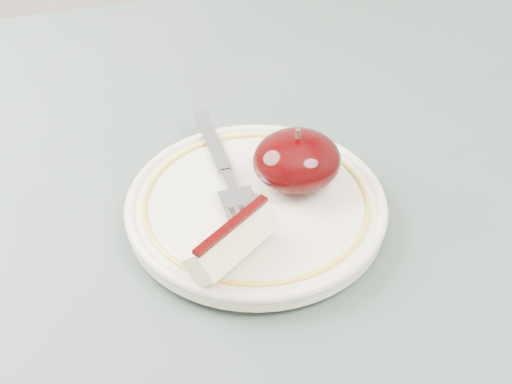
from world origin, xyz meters
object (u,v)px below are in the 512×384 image
object	(u,v)px
plate	(256,206)
apple_half	(297,160)
table	(220,337)
fork	(226,172)

from	to	relation	value
plate	apple_half	distance (m)	0.05
table	apple_half	distance (m)	0.16
table	fork	size ratio (longest dim) A/B	5.44
table	plate	distance (m)	0.12
fork	plate	bearing A→B (deg)	-158.30
apple_half	fork	size ratio (longest dim) A/B	0.42
table	apple_half	world-z (taller)	apple_half
apple_half	table	bearing A→B (deg)	-146.51
table	fork	distance (m)	0.14
table	plate	bearing A→B (deg)	42.32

